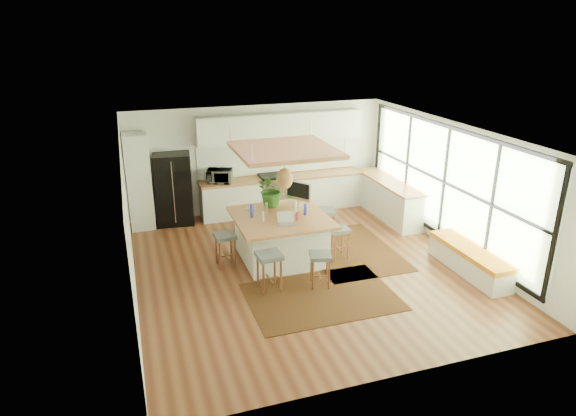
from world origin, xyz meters
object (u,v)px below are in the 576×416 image
object	(u,v)px
stool_right_back	(324,227)
stool_left_side	(226,249)
microwave	(220,175)
island_plant	(272,193)
laptop	(287,218)
stool_near_right	(320,268)
stool_right_front	(339,241)
island	(281,237)
monitor	(298,194)
fridge	(173,186)
stool_near_left	(269,272)

from	to	relation	value
stool_right_back	stool_left_side	xyz separation A→B (m)	(-2.30, -0.49, 0.00)
microwave	island_plant	bearing A→B (deg)	-51.11
stool_left_side	laptop	world-z (taller)	laptop
stool_near_right	stool_right_front	xyz separation A→B (m)	(0.81, 1.01, 0.00)
stool_left_side	island_plant	bearing A→B (deg)	28.45
island	island_plant	size ratio (longest dim) A/B	2.49
stool_right_front	microwave	world-z (taller)	microwave
monitor	island_plant	xyz separation A→B (m)	(-0.52, 0.20, 0.03)
stool_right_front	microwave	xyz separation A→B (m)	(-1.86, 2.96, 0.77)
fridge	stool_right_front	world-z (taller)	fridge
stool_right_back	laptop	size ratio (longest dim) A/B	2.19
stool_right_back	stool_near_right	bearing A→B (deg)	-113.99
island	stool_near_left	world-z (taller)	island
island	stool_left_side	size ratio (longest dim) A/B	2.71
laptop	monitor	xyz separation A→B (m)	(0.56, 0.90, 0.14)
stool_left_side	laptop	bearing A→B (deg)	-22.70
stool_right_front	stool_right_back	size ratio (longest dim) A/B	0.86
fridge	stool_left_side	world-z (taller)	fridge
stool_right_front	stool_right_back	bearing A→B (deg)	89.34
island	stool_near_right	bearing A→B (deg)	-75.97
stool_right_front	island_plant	world-z (taller)	island_plant
monitor	microwave	world-z (taller)	monitor
stool_right_front	laptop	size ratio (longest dim) A/B	1.89
laptop	island	bearing A→B (deg)	93.06
fridge	stool_right_back	size ratio (longest dim) A/B	2.26
stool_near_left	stool_near_right	world-z (taller)	stool_near_left
island	stool_right_front	world-z (taller)	island
fridge	stool_near_right	distance (m)	4.59
stool_near_left	island_plant	bearing A→B (deg)	71.68
stool_left_side	island	bearing A→B (deg)	-0.83
stool_left_side	stool_near_left	bearing A→B (deg)	-65.46
fridge	stool_near_right	xyz separation A→B (m)	(2.17, -4.01, -0.57)
stool_right_front	laptop	world-z (taller)	laptop
stool_near_left	stool_right_back	bearing A→B (deg)	44.16
monitor	microwave	distance (m)	2.52
fridge	stool_right_front	xyz separation A→B (m)	(2.98, -2.99, -0.57)
stool_left_side	monitor	distance (m)	1.92
stool_near_right	microwave	distance (m)	4.18
stool_near_right	microwave	world-z (taller)	microwave
stool_right_back	island_plant	world-z (taller)	island_plant
stool_right_back	monitor	xyz separation A→B (m)	(-0.62, -0.06, 0.83)
island	stool_right_back	distance (m)	1.27
stool_near_left	monitor	distance (m)	2.16
island	stool_left_side	world-z (taller)	island
island	stool_near_right	size ratio (longest dim) A/B	2.85
stool_right_back	island_plant	bearing A→B (deg)	172.91
stool_near_right	monitor	world-z (taller)	monitor
laptop	fridge	bearing A→B (deg)	125.83
fridge	island_plant	world-z (taller)	fridge
stool_right_front	stool_left_side	bearing A→B (deg)	171.46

